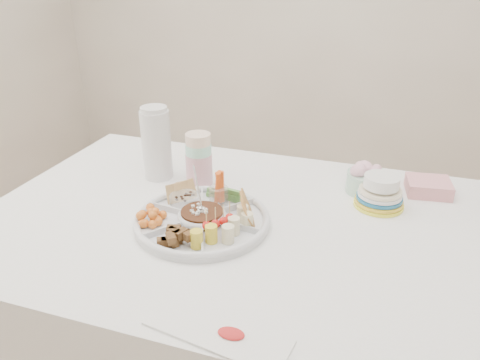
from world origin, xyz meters
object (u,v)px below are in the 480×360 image
(party_tray, at_px, (202,218))
(thermos, at_px, (156,142))
(dining_table, at_px, (239,319))
(plate_stack, at_px, (380,192))

(party_tray, relative_size, thermos, 1.49)
(dining_table, xyz_separation_m, plate_stack, (0.38, 0.21, 0.43))
(party_tray, distance_m, plate_stack, 0.54)
(party_tray, bearing_deg, thermos, 136.78)
(dining_table, distance_m, party_tray, 0.42)
(plate_stack, bearing_deg, dining_table, -151.29)
(thermos, bearing_deg, dining_table, -27.86)
(dining_table, relative_size, thermos, 5.95)
(party_tray, distance_m, thermos, 0.38)
(party_tray, xyz_separation_m, plate_stack, (0.47, 0.27, 0.03))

